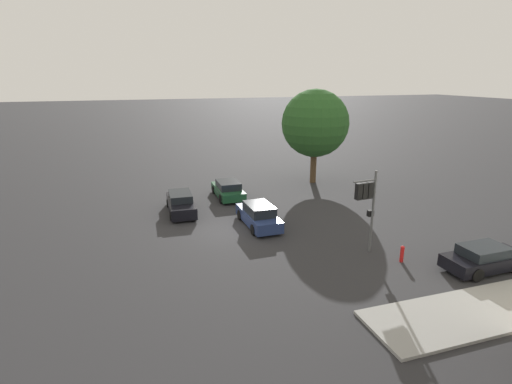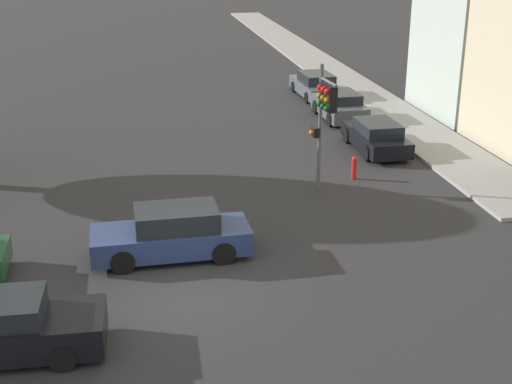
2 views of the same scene
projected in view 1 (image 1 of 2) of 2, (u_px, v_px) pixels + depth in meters
The scene contains 8 objects.
ground_plane at pixel (224, 231), 25.72m from camera, with size 300.00×300.00×0.00m, color #28282B.
street_tree at pixel (315, 123), 35.89m from camera, with size 6.07×6.07×8.52m.
traffic_signal at pixel (366, 197), 21.68m from camera, with size 0.66×1.58×4.72m.
crossing_car_0 at pixel (259, 215), 26.42m from camera, with size 4.71×1.96×1.53m.
crossing_car_1 at pixel (181, 203), 29.04m from camera, with size 4.83×1.99×1.45m.
crossing_car_2 at pixel (228, 190), 32.58m from camera, with size 4.46×2.02×1.40m.
parked_car_0 at pixel (485, 258), 20.42m from camera, with size 1.93×4.41×1.34m.
fire_hydrant at pixel (402, 253), 21.36m from camera, with size 0.22×0.22×0.92m.
Camera 1 is at (23.43, -5.45, 9.66)m, focal length 28.00 mm.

